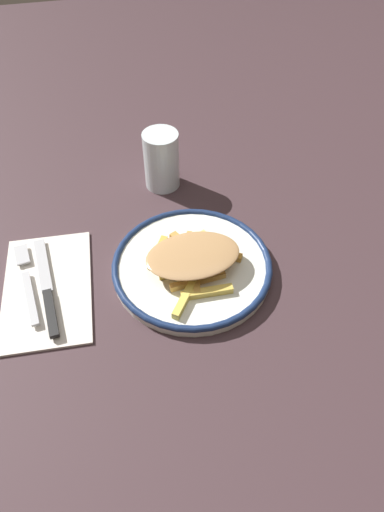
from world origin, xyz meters
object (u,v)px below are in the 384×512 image
at_px(plate, 192,266).
at_px(water_glass, 161,160).
at_px(napkin, 47,287).
at_px(fork, 27,282).
at_px(knife, 47,293).
at_px(fries_heap, 192,260).

height_order(plate, water_glass, water_glass).
distance_m(napkin, fork, 0.03).
bearing_deg(knife, fork, 135.79).
relative_size(fork, knife, 0.84).
distance_m(napkin, water_glass, 0.33).
distance_m(plate, knife, 0.24).
height_order(knife, water_glass, water_glass).
bearing_deg(fork, napkin, -22.06).
distance_m(fries_heap, napkin, 0.24).
distance_m(napkin, knife, 0.02).
bearing_deg(water_glass, fork, -141.11).
bearing_deg(water_glass, fries_heap, -88.90).
xyz_separation_m(plate, knife, (-0.24, -0.01, 0.00)).
bearing_deg(napkin, plate, -3.31).
bearing_deg(knife, fries_heap, -0.68).
relative_size(fries_heap, knife, 0.83).
distance_m(plate, fries_heap, 0.03).
relative_size(napkin, fork, 1.32).
height_order(napkin, fork, fork).
bearing_deg(plate, knife, -178.78).
height_order(napkin, water_glass, water_glass).
bearing_deg(knife, plate, 1.22).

